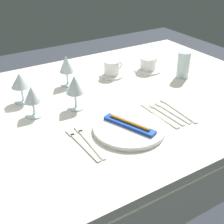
{
  "coord_description": "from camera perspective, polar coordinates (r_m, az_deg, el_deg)",
  "views": [
    {
      "loc": [
        -0.52,
        -1.03,
        1.36
      ],
      "look_at": [
        0.03,
        -0.14,
        0.76
      ],
      "focal_mm": 49.63,
      "sensor_mm": 36.0,
      "label": 1
    }
  ],
  "objects": [
    {
      "name": "coffee_cup_left",
      "position": [
        1.57,
        -0.02,
        8.17
      ],
      "size": [
        0.1,
        0.08,
        0.07
      ],
      "color": "white",
      "rests_on": "saucer_left"
    },
    {
      "name": "saucer_left",
      "position": [
        1.59,
        -0.08,
        6.81
      ],
      "size": [
        0.12,
        0.12,
        0.01
      ],
      "primitive_type": "cylinder",
      "color": "white",
      "rests_on": "dining_table"
    },
    {
      "name": "saucer_right",
      "position": [
        1.66,
        6.56,
        7.71
      ],
      "size": [
        0.14,
        0.14,
        0.01
      ],
      "primitive_type": "cylinder",
      "color": "white",
      "rests_on": "dining_table"
    },
    {
      "name": "dinner_plate",
      "position": [
        1.14,
        3.18,
        -3.04
      ],
      "size": [
        0.27,
        0.27,
        0.02
      ],
      "primitive_type": "cylinder",
      "color": "white",
      "rests_on": "dining_table"
    },
    {
      "name": "ground_plane",
      "position": [
        1.79,
        -3.35,
        -19.91
      ],
      "size": [
        6.0,
        6.0,
        0.0
      ],
      "primitive_type": "plane",
      "color": "#383D47"
    },
    {
      "name": "dining_table",
      "position": [
        1.36,
        -4.16,
        -1.65
      ],
      "size": [
        1.8,
        1.11,
        0.74
      ],
      "color": "silver",
      "rests_on": "ground"
    },
    {
      "name": "fork_inner",
      "position": [
        1.07,
        -5.73,
        -5.78
      ],
      "size": [
        0.03,
        0.22,
        0.0
      ],
      "color": "beige",
      "rests_on": "dining_table"
    },
    {
      "name": "spoon_dessert",
      "position": [
        1.29,
        10.24,
        0.42
      ],
      "size": [
        0.03,
        0.21,
        0.01
      ],
      "color": "beige",
      "rests_on": "dining_table"
    },
    {
      "name": "dinner_knife",
      "position": [
        1.24,
        8.81,
        -0.73
      ],
      "size": [
        0.02,
        0.22,
        0.0
      ],
      "color": "beige",
      "rests_on": "dining_table"
    },
    {
      "name": "wine_glass_far",
      "position": [
        1.35,
        -16.55,
        5.33
      ],
      "size": [
        0.08,
        0.08,
        0.13
      ],
      "color": "silver",
      "rests_on": "dining_table"
    },
    {
      "name": "drink_tumbler",
      "position": [
        1.59,
        13.0,
        8.43
      ],
      "size": [
        0.06,
        0.06,
        0.13
      ],
      "color": "silver",
      "rests_on": "dining_table"
    },
    {
      "name": "wine_glass_centre",
      "position": [
        1.46,
        -8.4,
        8.5
      ],
      "size": [
        0.07,
        0.07,
        0.15
      ],
      "color": "silver",
      "rests_on": "dining_table"
    },
    {
      "name": "spoon_tea",
      "position": [
        1.31,
        11.21,
        0.86
      ],
      "size": [
        0.03,
        0.23,
        0.01
      ],
      "color": "beige",
      "rests_on": "dining_table"
    },
    {
      "name": "coffee_cup_right",
      "position": [
        1.65,
        6.68,
        8.89
      ],
      "size": [
        0.1,
        0.08,
        0.06
      ],
      "color": "white",
      "rests_on": "saucer_right"
    },
    {
      "name": "spoon_soup",
      "position": [
        1.27,
        9.16,
        0.08
      ],
      "size": [
        0.03,
        0.2,
        0.01
      ],
      "color": "beige",
      "rests_on": "dining_table"
    },
    {
      "name": "toothbrush_package",
      "position": [
        1.13,
        3.2,
        -2.33
      ],
      "size": [
        0.11,
        0.21,
        0.02
      ],
      "color": "blue",
      "rests_on": "dinner_plate"
    },
    {
      "name": "fork_outer",
      "position": [
        1.09,
        -4.44,
        -5.24
      ],
      "size": [
        0.03,
        0.22,
        0.0
      ],
      "color": "beige",
      "rests_on": "dining_table"
    },
    {
      "name": "wine_glass_right",
      "position": [
        1.23,
        -14.52,
        2.77
      ],
      "size": [
        0.07,
        0.07,
        0.13
      ],
      "color": "silver",
      "rests_on": "dining_table"
    },
    {
      "name": "wine_glass_left",
      "position": [
        1.25,
        -6.91,
        4.77
      ],
      "size": [
        0.07,
        0.07,
        0.15
      ],
      "color": "silver",
      "rests_on": "dining_table"
    }
  ]
}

